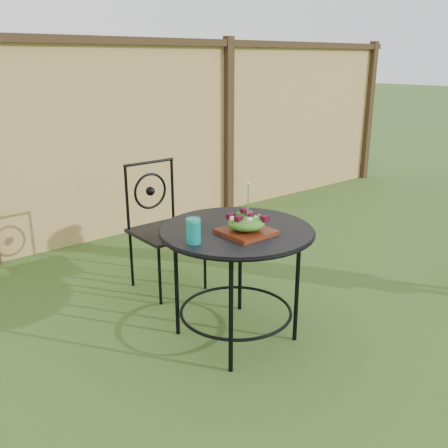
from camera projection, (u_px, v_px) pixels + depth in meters
name	position (u px, v px, depth m)	size (l,w,h in m)	color
ground	(283.00, 312.00, 3.47)	(60.00, 60.00, 0.00)	#224215
fence	(122.00, 138.00, 4.78)	(8.00, 0.12, 1.90)	#E0BD6F
patio_table	(236.00, 250.00, 2.98)	(0.92, 0.92, 0.72)	black
patio_chair	(162.00, 223.00, 3.73)	(0.46, 0.46, 0.95)	black
salad_plate	(246.00, 232.00, 2.84)	(0.27, 0.27, 0.02)	#3C1308
salad	(246.00, 223.00, 2.82)	(0.21, 0.21, 0.08)	#235614
fork	(248.00, 201.00, 2.79)	(0.01, 0.01, 0.18)	silver
drinking_glass	(193.00, 231.00, 2.68)	(0.08, 0.08, 0.14)	#0C8D88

